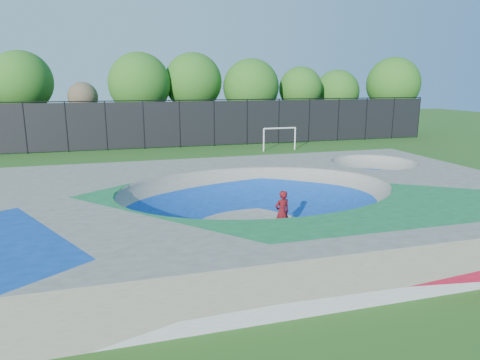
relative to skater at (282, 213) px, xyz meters
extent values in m
plane|color=#235216|center=(-0.47, 1.45, -0.83)|extent=(120.00, 120.00, 0.00)
cube|color=gray|center=(-0.47, 1.45, -0.08)|extent=(22.00, 14.00, 1.50)
imported|color=#B10E14|center=(0.00, 0.00, 0.00)|extent=(0.67, 0.50, 1.67)
cube|color=black|center=(0.00, 0.00, -0.81)|extent=(0.81, 0.46, 0.05)
cylinder|color=silver|center=(5.75, 18.55, 0.08)|extent=(0.12, 0.12, 1.82)
cylinder|color=silver|center=(8.48, 18.55, 0.08)|extent=(0.12, 0.12, 1.82)
cylinder|color=silver|center=(7.12, 18.55, 0.99)|extent=(2.74, 0.12, 0.12)
cylinder|color=black|center=(-12.47, 22.45, 1.17)|extent=(0.09, 0.09, 4.00)
cylinder|color=black|center=(-9.47, 22.45, 1.17)|extent=(0.09, 0.09, 4.00)
cylinder|color=black|center=(-6.47, 22.45, 1.17)|extent=(0.09, 0.09, 4.00)
cylinder|color=black|center=(-3.47, 22.45, 1.17)|extent=(0.09, 0.09, 4.00)
cylinder|color=black|center=(-0.47, 22.45, 1.17)|extent=(0.09, 0.09, 4.00)
cylinder|color=black|center=(2.53, 22.45, 1.17)|extent=(0.09, 0.09, 4.00)
cylinder|color=black|center=(5.53, 22.45, 1.17)|extent=(0.09, 0.09, 4.00)
cylinder|color=black|center=(8.53, 22.45, 1.17)|extent=(0.09, 0.09, 4.00)
cylinder|color=black|center=(11.53, 22.45, 1.17)|extent=(0.09, 0.09, 4.00)
cylinder|color=black|center=(14.53, 22.45, 1.17)|extent=(0.09, 0.09, 4.00)
cylinder|color=black|center=(17.53, 22.45, 1.17)|extent=(0.09, 0.09, 4.00)
cylinder|color=black|center=(20.53, 22.45, 1.17)|extent=(0.09, 0.09, 4.00)
cylinder|color=black|center=(23.53, 22.45, 1.17)|extent=(0.09, 0.09, 4.00)
cube|color=black|center=(-0.47, 22.45, 1.17)|extent=(48.00, 0.03, 3.80)
cylinder|color=black|center=(-0.47, 22.45, 3.17)|extent=(48.00, 0.08, 0.08)
cylinder|color=#402C20|center=(-13.23, 27.18, 0.96)|extent=(0.44, 0.44, 3.59)
sphere|color=#266019|center=(-13.23, 27.18, 4.70)|extent=(5.21, 5.21, 5.21)
cylinder|color=#402C20|center=(-8.36, 27.02, 0.72)|extent=(0.44, 0.44, 3.11)
sphere|color=brown|center=(-8.36, 27.02, 3.38)|extent=(2.60, 2.60, 2.60)
cylinder|color=#402C20|center=(-3.35, 27.48, 0.77)|extent=(0.44, 0.44, 3.21)
sphere|color=#266019|center=(-3.35, 27.48, 4.51)|extent=(5.69, 5.69, 5.69)
cylinder|color=#402C20|center=(1.78, 28.17, 0.88)|extent=(0.44, 0.44, 3.42)
sphere|color=#266019|center=(1.78, 28.17, 4.68)|extent=(5.56, 5.56, 5.56)
cylinder|color=#402C20|center=(7.33, 27.03, 0.64)|extent=(0.44, 0.44, 2.94)
sphere|color=#266019|center=(7.33, 27.03, 4.17)|extent=(5.49, 5.49, 5.49)
cylinder|color=#402C20|center=(12.74, 27.35, 0.77)|extent=(0.44, 0.44, 3.21)
sphere|color=#266019|center=(12.74, 27.35, 4.02)|extent=(4.39, 4.39, 4.39)
cylinder|color=#402C20|center=(17.57, 28.51, 0.48)|extent=(0.44, 0.44, 2.63)
sphere|color=#266019|center=(17.57, 28.51, 3.58)|extent=(4.75, 4.75, 4.75)
cylinder|color=#402C20|center=(23.16, 26.53, 0.75)|extent=(0.44, 0.44, 3.16)
sphere|color=#266019|center=(23.16, 26.53, 4.44)|extent=(5.63, 5.63, 5.63)
camera|label=1|loc=(-5.65, -13.99, 4.69)|focal=32.00mm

